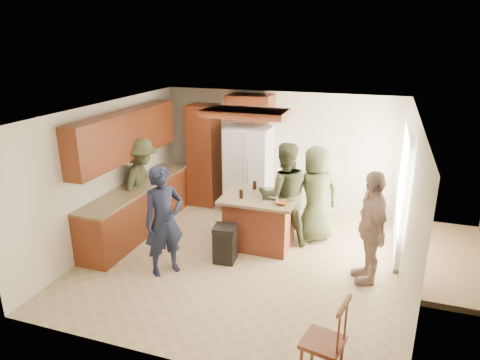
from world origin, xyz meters
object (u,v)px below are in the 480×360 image
(person_side_right, at_px, (371,227))
(person_front_left, at_px, (164,221))
(kitchen_island, at_px, (260,220))
(person_counter, at_px, (142,185))
(person_behind_left, at_px, (284,195))
(trash_bin, at_px, (225,243))
(refrigerator, at_px, (249,170))
(person_behind_right, at_px, (316,194))
(spindle_chair, at_px, (325,343))

(person_side_right, bearing_deg, person_front_left, -93.59)
(kitchen_island, bearing_deg, person_counter, -178.47)
(person_behind_left, distance_m, person_side_right, 1.70)
(person_front_left, xyz_separation_m, person_side_right, (3.02, 0.77, 0.00))
(person_front_left, xyz_separation_m, trash_bin, (0.77, 0.61, -0.55))
(trash_bin, bearing_deg, refrigerator, 97.89)
(kitchen_island, bearing_deg, person_front_left, -130.02)
(person_behind_left, distance_m, trash_bin, 1.36)
(person_front_left, relative_size, person_behind_right, 0.99)
(person_front_left, relative_size, spindle_chair, 1.76)
(person_behind_left, bearing_deg, person_counter, -16.93)
(person_behind_right, relative_size, trash_bin, 2.79)
(person_counter, height_order, refrigerator, same)
(person_side_right, xyz_separation_m, spindle_chair, (-0.34, -2.22, -0.42))
(person_front_left, height_order, spindle_chair, person_front_left)
(person_side_right, relative_size, trash_bin, 2.79)
(person_behind_right, distance_m, kitchen_island, 1.11)
(person_counter, relative_size, spindle_chair, 1.81)
(person_side_right, distance_m, trash_bin, 2.32)
(person_counter, distance_m, spindle_chair, 4.74)
(person_behind_right, distance_m, refrigerator, 1.84)
(person_front_left, distance_m, person_counter, 1.74)
(person_front_left, xyz_separation_m, spindle_chair, (2.68, -1.45, -0.42))
(kitchen_island, bearing_deg, person_behind_right, 31.78)
(person_behind_right, xyz_separation_m, person_counter, (-3.17, -0.60, 0.02))
(person_behind_right, height_order, trash_bin, person_behind_right)
(person_behind_left, xyz_separation_m, person_side_right, (1.50, -0.79, -0.06))
(refrigerator, bearing_deg, person_behind_right, -31.77)
(spindle_chair, bearing_deg, person_side_right, 81.38)
(person_behind_right, relative_size, spindle_chair, 1.77)
(person_front_left, distance_m, refrigerator, 2.91)
(person_front_left, bearing_deg, person_behind_right, -7.27)
(person_behind_right, bearing_deg, person_counter, -21.14)
(kitchen_island, xyz_separation_m, spindle_chair, (1.54, -2.81, -0.02))
(person_front_left, distance_m, trash_bin, 1.13)
(refrigerator, height_order, kitchen_island, refrigerator)
(person_side_right, relative_size, refrigerator, 0.97)
(person_behind_right, distance_m, trash_bin, 1.88)
(refrigerator, relative_size, trash_bin, 2.86)
(person_front_left, bearing_deg, person_side_right, -36.28)
(person_behind_right, distance_m, spindle_chair, 3.45)
(person_counter, xyz_separation_m, trash_bin, (1.92, -0.69, -0.58))
(spindle_chair, bearing_deg, kitchen_island, 118.74)
(refrigerator, bearing_deg, spindle_chair, -62.74)
(trash_bin, bearing_deg, person_side_right, 4.07)
(person_counter, bearing_deg, person_side_right, -105.04)
(person_counter, bearing_deg, person_behind_left, -92.29)
(kitchen_island, height_order, trash_bin, kitchen_island)
(person_side_right, xyz_separation_m, person_counter, (-4.17, 0.53, 0.02))
(person_side_right, bearing_deg, kitchen_island, -125.30)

